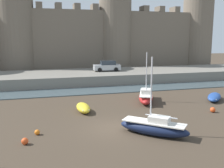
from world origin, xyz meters
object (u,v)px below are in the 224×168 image
mooring_buoy_mid_mud (213,110)px  car_quay_centre_east (107,66)px  sailboat_foreground_centre (146,96)px  mooring_buoy_near_channel (25,141)px  sailboat_near_channel_left (154,127)px  rowboat_midflat_left (214,97)px  rowboat_midflat_centre (83,108)px  mooring_buoy_near_shore (37,132)px

mooring_buoy_mid_mud → car_quay_centre_east: bearing=103.4°
sailboat_foreground_centre → mooring_buoy_near_channel: 14.36m
sailboat_foreground_centre → mooring_buoy_mid_mud: size_ratio=11.21×
sailboat_near_channel_left → mooring_buoy_mid_mud: size_ratio=11.36×
rowboat_midflat_left → sailboat_foreground_centre: sailboat_foreground_centre is taller
rowboat_midflat_left → mooring_buoy_mid_mud: rowboat_midflat_left is taller
rowboat_midflat_centre → mooring_buoy_mid_mud: (11.23, -3.29, -0.16)m
sailboat_near_channel_left → car_quay_centre_east: (2.73, 23.58, 1.71)m
sailboat_foreground_centre → sailboat_near_channel_left: bearing=-109.4°
mooring_buoy_mid_mud → rowboat_midflat_left: bearing=52.1°
rowboat_midflat_left → mooring_buoy_near_shore: bearing=-163.5°
rowboat_midflat_left → mooring_buoy_mid_mud: size_ratio=7.72×
sailboat_foreground_centre → mooring_buoy_near_channel: (-11.69, -8.33, -0.37)m
mooring_buoy_near_shore → sailboat_near_channel_left: bearing=-15.7°
rowboat_midflat_left → sailboat_foreground_centre: size_ratio=0.69×
rowboat_midflat_centre → car_quay_centre_east: bearing=68.6°
sailboat_near_channel_left → car_quay_centre_east: size_ratio=1.29×
mooring_buoy_near_channel → sailboat_near_channel_left: bearing=-4.4°
mooring_buoy_mid_mud → sailboat_foreground_centre: bearing=129.1°
sailboat_foreground_centre → car_quay_centre_east: 14.70m
rowboat_midflat_centre → mooring_buoy_near_channel: 7.94m
sailboat_near_channel_left → rowboat_midflat_left: size_ratio=1.47×
rowboat_midflat_centre → mooring_buoy_near_shore: size_ratio=7.83×
car_quay_centre_east → mooring_buoy_mid_mud: bearing=-76.6°
rowboat_midflat_centre → mooring_buoy_mid_mud: rowboat_midflat_centre is taller
sailboat_foreground_centre → car_quay_centre_east: bearing=91.7°
rowboat_midflat_left → rowboat_midflat_centre: 14.28m
sailboat_near_channel_left → rowboat_midflat_centre: bearing=118.3°
rowboat_midflat_left → rowboat_midflat_centre: bearing=-177.6°
rowboat_midflat_left → mooring_buoy_mid_mud: bearing=-127.9°
sailboat_near_channel_left → mooring_buoy_near_channel: size_ratio=12.26×
mooring_buoy_mid_mud → mooring_buoy_near_shore: mooring_buoy_mid_mud is taller
car_quay_centre_east → rowboat_midflat_centre: bearing=-111.4°
rowboat_midflat_left → rowboat_midflat_centre: rowboat_midflat_centre is taller
sailboat_near_channel_left → rowboat_midflat_left: 12.96m
sailboat_foreground_centre → mooring_buoy_mid_mud: 6.80m
rowboat_midflat_left → sailboat_near_channel_left: bearing=-144.0°
car_quay_centre_east → rowboat_midflat_left: bearing=-64.1°
rowboat_midflat_centre → mooring_buoy_near_channel: (-4.75, -6.35, -0.18)m
sailboat_near_channel_left → rowboat_midflat_centre: size_ratio=1.86×
rowboat_midflat_centre → sailboat_foreground_centre: sailboat_foreground_centre is taller
rowboat_midflat_left → rowboat_midflat_centre: (-14.27, -0.61, 0.01)m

